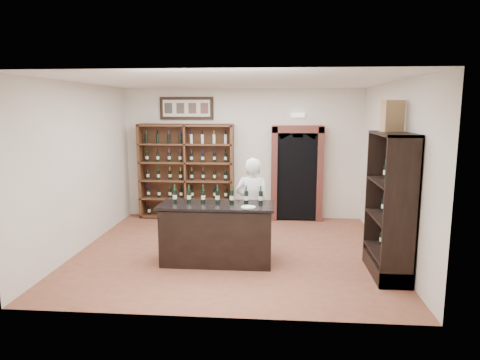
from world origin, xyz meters
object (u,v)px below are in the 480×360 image
(wine_crate, at_px, (393,116))
(wine_shelf, at_px, (187,171))
(counter_bottle_0, at_px, (175,196))
(side_cabinet, at_px, (391,227))
(shopkeeper, at_px, (252,205))
(tasting_counter, at_px, (217,234))

(wine_crate, bearing_deg, wine_shelf, 121.76)
(wine_shelf, xyz_separation_m, counter_bottle_0, (0.38, -2.83, 0.01))
(side_cabinet, bearing_deg, shopkeeper, 157.44)
(tasting_counter, xyz_separation_m, shopkeeper, (0.56, 0.60, 0.36))
(wine_shelf, distance_m, side_cabinet, 5.02)
(side_cabinet, bearing_deg, tasting_counter, 173.72)
(wine_crate, bearing_deg, counter_bottle_0, 157.16)
(wine_shelf, relative_size, counter_bottle_0, 7.33)
(counter_bottle_0, relative_size, wine_crate, 0.63)
(wine_shelf, relative_size, side_cabinet, 1.00)
(counter_bottle_0, xyz_separation_m, side_cabinet, (3.44, -0.40, -0.35))
(counter_bottle_0, distance_m, shopkeeper, 1.39)
(shopkeeper, bearing_deg, counter_bottle_0, 32.61)
(wine_shelf, bearing_deg, counter_bottle_0, -82.35)
(shopkeeper, bearing_deg, wine_shelf, -43.20)
(tasting_counter, xyz_separation_m, counter_bottle_0, (-0.72, 0.10, 0.61))
(counter_bottle_0, distance_m, wine_crate, 3.69)
(tasting_counter, bearing_deg, wine_crate, -1.11)
(wine_shelf, bearing_deg, shopkeeper, -54.60)
(tasting_counter, bearing_deg, counter_bottle_0, 171.77)
(side_cabinet, height_order, shopkeeper, side_cabinet)
(shopkeeper, bearing_deg, side_cabinet, 168.85)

